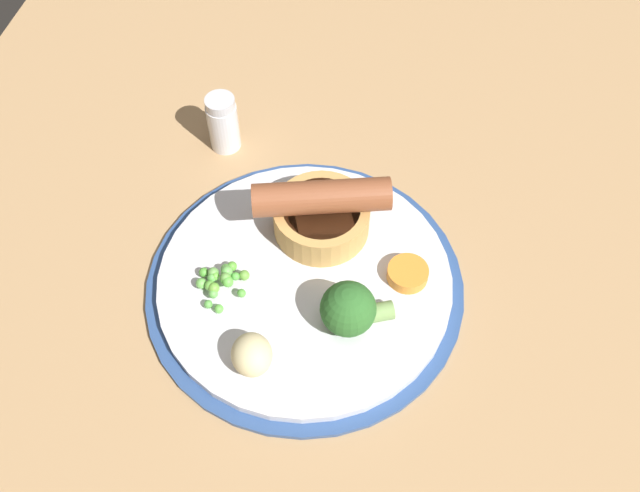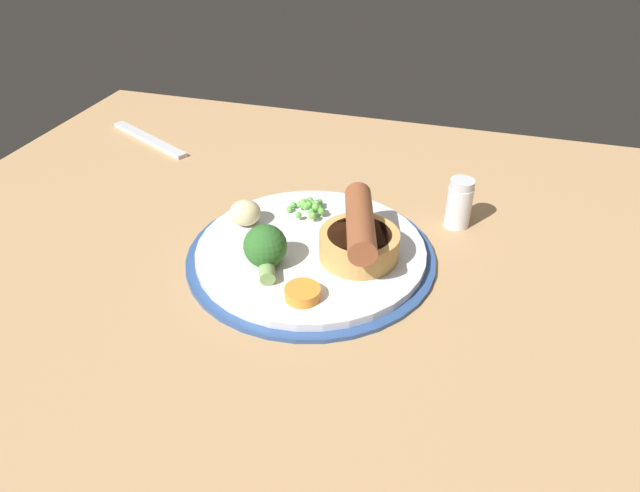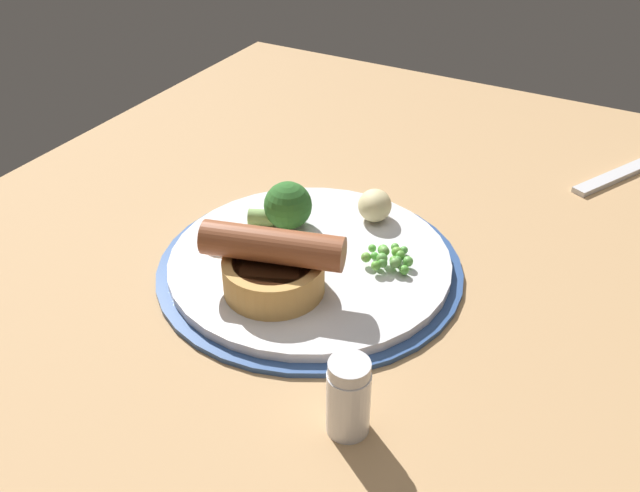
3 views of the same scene
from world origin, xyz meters
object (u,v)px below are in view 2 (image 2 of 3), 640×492
(sausage_pudding, at_px, (359,238))
(fork, at_px, (149,139))
(pea_pile, at_px, (309,206))
(potato_chunk_0, at_px, (245,213))
(salt_shaker, at_px, (459,203))
(dinner_plate, at_px, (311,253))
(carrot_slice_2, at_px, (303,293))
(broccoli_floret_near, at_px, (265,247))

(sausage_pudding, distance_m, fork, 0.45)
(pea_pile, height_order, fork, pea_pile)
(pea_pile, xyz_separation_m, potato_chunk_0, (0.06, 0.04, 0.01))
(fork, height_order, salt_shaker, salt_shaker)
(dinner_plate, distance_m, pea_pile, 0.07)
(dinner_plate, bearing_deg, fork, -33.72)
(potato_chunk_0, height_order, salt_shaker, salt_shaker)
(salt_shaker, bearing_deg, potato_chunk_0, 21.16)
(carrot_slice_2, bearing_deg, fork, -41.20)
(broccoli_floret_near, xyz_separation_m, potato_chunk_0, (0.05, -0.07, -0.01))
(sausage_pudding, xyz_separation_m, salt_shaker, (-0.09, -0.12, -0.01))
(sausage_pudding, height_order, pea_pile, sausage_pudding)
(sausage_pudding, height_order, salt_shaker, sausage_pudding)
(sausage_pudding, height_order, carrot_slice_2, sausage_pudding)
(sausage_pudding, bearing_deg, salt_shaker, 125.67)
(broccoli_floret_near, relative_size, fork, 0.34)
(sausage_pudding, bearing_deg, pea_pile, -148.03)
(sausage_pudding, distance_m, carrot_slice_2, 0.09)
(potato_chunk_0, bearing_deg, fork, -38.94)
(potato_chunk_0, relative_size, carrot_slice_2, 1.02)
(sausage_pudding, relative_size, broccoli_floret_near, 1.99)
(carrot_slice_2, xyz_separation_m, salt_shaker, (-0.13, -0.20, 0.01))
(potato_chunk_0, height_order, fork, potato_chunk_0)
(dinner_plate, bearing_deg, broccoli_floret_near, 52.13)
(sausage_pudding, bearing_deg, fork, -135.90)
(dinner_plate, relative_size, carrot_slice_2, 7.81)
(dinner_plate, bearing_deg, pea_pile, -71.33)
(broccoli_floret_near, height_order, potato_chunk_0, broccoli_floret_near)
(potato_chunk_0, bearing_deg, pea_pile, -145.33)
(dinner_plate, relative_size, pea_pile, 5.71)
(broccoli_floret_near, xyz_separation_m, carrot_slice_2, (-0.05, 0.04, -0.02))
(pea_pile, bearing_deg, potato_chunk_0, 34.67)
(sausage_pudding, height_order, potato_chunk_0, sausage_pudding)
(pea_pile, xyz_separation_m, broccoli_floret_near, (0.01, 0.11, 0.01))
(potato_chunk_0, distance_m, salt_shaker, 0.25)
(dinner_plate, xyz_separation_m, sausage_pudding, (-0.05, 0.00, 0.03))
(dinner_plate, height_order, carrot_slice_2, carrot_slice_2)
(carrot_slice_2, relative_size, salt_shaker, 0.58)
(sausage_pudding, distance_m, salt_shaker, 0.15)
(sausage_pudding, distance_m, broccoli_floret_near, 0.10)
(fork, bearing_deg, carrot_slice_2, 165.64)
(broccoli_floret_near, bearing_deg, fork, 24.51)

